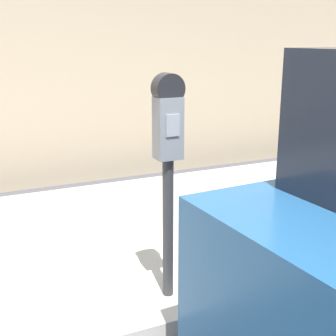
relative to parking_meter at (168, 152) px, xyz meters
The scene contains 2 objects.
sidewalk 1.60m from the parking_meter, 64.78° to the left, with size 24.00×2.80×0.14m.
parking_meter is the anchor object (origin of this frame).
Camera 1 is at (-1.66, -1.40, 1.77)m, focal length 50.00 mm.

